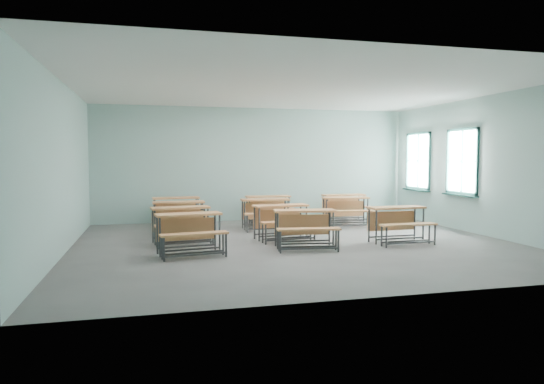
{
  "coord_description": "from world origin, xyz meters",
  "views": [
    {
      "loc": [
        -2.94,
        -9.56,
        1.78
      ],
      "look_at": [
        -0.22,
        1.2,
        1.0
      ],
      "focal_mm": 32.0,
      "sensor_mm": 36.0,
      "label": 1
    }
  ],
  "objects_px": {
    "desk_unit_r3c1": "(269,205)",
    "desk_unit_r3c2": "(345,203)",
    "desk_unit_r0c2": "(399,219)",
    "desk_unit_r2c2": "(347,207)",
    "desk_unit_r0c0": "(190,227)",
    "desk_unit_r2c0": "(179,212)",
    "desk_unit_r2c1": "(266,209)",
    "desk_unit_r3c0": "(177,207)",
    "desk_unit_r1c0": "(182,219)",
    "desk_unit_r0c1": "(305,223)",
    "desk_unit_r1c1": "(282,216)"
  },
  "relations": [
    {
      "from": "desk_unit_r2c1",
      "to": "desk_unit_r3c1",
      "type": "distance_m",
      "value": 1.03
    },
    {
      "from": "desk_unit_r0c0",
      "to": "desk_unit_r1c1",
      "type": "xyz_separation_m",
      "value": [
        2.09,
        1.17,
        0.0
      ]
    },
    {
      "from": "desk_unit_r2c1",
      "to": "desk_unit_r3c1",
      "type": "bearing_deg",
      "value": 73.59
    },
    {
      "from": "desk_unit_r3c1",
      "to": "desk_unit_r3c2",
      "type": "height_order",
      "value": "same"
    },
    {
      "from": "desk_unit_r1c0",
      "to": "desk_unit_r2c0",
      "type": "bearing_deg",
      "value": 81.8
    },
    {
      "from": "desk_unit_r3c1",
      "to": "desk_unit_r3c2",
      "type": "xyz_separation_m",
      "value": [
        2.2,
        -0.03,
        0.0
      ]
    },
    {
      "from": "desk_unit_r3c1",
      "to": "desk_unit_r0c0",
      "type": "bearing_deg",
      "value": -123.32
    },
    {
      "from": "desk_unit_r0c0",
      "to": "desk_unit_r1c1",
      "type": "height_order",
      "value": "same"
    },
    {
      "from": "desk_unit_r1c0",
      "to": "desk_unit_r3c1",
      "type": "height_order",
      "value": "same"
    },
    {
      "from": "desk_unit_r3c0",
      "to": "desk_unit_r0c1",
      "type": "bearing_deg",
      "value": -61.95
    },
    {
      "from": "desk_unit_r3c1",
      "to": "desk_unit_r0c1",
      "type": "bearing_deg",
      "value": -92.96
    },
    {
      "from": "desk_unit_r1c0",
      "to": "desk_unit_r0c2",
      "type": "bearing_deg",
      "value": -20.91
    },
    {
      "from": "desk_unit_r0c2",
      "to": "desk_unit_r3c0",
      "type": "height_order",
      "value": "same"
    },
    {
      "from": "desk_unit_r1c1",
      "to": "desk_unit_r2c1",
      "type": "xyz_separation_m",
      "value": [
        0.01,
        1.59,
        0.0
      ]
    },
    {
      "from": "desk_unit_r0c1",
      "to": "desk_unit_r1c1",
      "type": "bearing_deg",
      "value": 105.94
    },
    {
      "from": "desk_unit_r0c0",
      "to": "desk_unit_r0c1",
      "type": "xyz_separation_m",
      "value": [
        2.25,
        0.06,
        0.0
      ]
    },
    {
      "from": "desk_unit_r0c2",
      "to": "desk_unit_r3c1",
      "type": "relative_size",
      "value": 1.02
    },
    {
      "from": "desk_unit_r0c1",
      "to": "desk_unit_r2c1",
      "type": "distance_m",
      "value": 2.7
    },
    {
      "from": "desk_unit_r0c1",
      "to": "desk_unit_r3c0",
      "type": "relative_size",
      "value": 1.04
    },
    {
      "from": "desk_unit_r1c1",
      "to": "desk_unit_r3c0",
      "type": "height_order",
      "value": "same"
    },
    {
      "from": "desk_unit_r3c0",
      "to": "desk_unit_r1c0",
      "type": "bearing_deg",
      "value": -93.96
    },
    {
      "from": "desk_unit_r0c1",
      "to": "desk_unit_r3c2",
      "type": "relative_size",
      "value": 1.06
    },
    {
      "from": "desk_unit_r2c2",
      "to": "desk_unit_r1c1",
      "type": "bearing_deg",
      "value": -136.23
    },
    {
      "from": "desk_unit_r2c1",
      "to": "desk_unit_r3c0",
      "type": "bearing_deg",
      "value": 154.58
    },
    {
      "from": "desk_unit_r1c1",
      "to": "desk_unit_r2c2",
      "type": "relative_size",
      "value": 0.99
    },
    {
      "from": "desk_unit_r3c0",
      "to": "desk_unit_r3c2",
      "type": "height_order",
      "value": "same"
    },
    {
      "from": "desk_unit_r0c1",
      "to": "desk_unit_r1c0",
      "type": "height_order",
      "value": "same"
    },
    {
      "from": "desk_unit_r2c1",
      "to": "desk_unit_r1c1",
      "type": "bearing_deg",
      "value": -88.98
    },
    {
      "from": "desk_unit_r0c0",
      "to": "desk_unit_r3c0",
      "type": "xyz_separation_m",
      "value": [
        -0.04,
        3.84,
        0.0
      ]
    },
    {
      "from": "desk_unit_r0c1",
      "to": "desk_unit_r3c2",
      "type": "distance_m",
      "value": 4.35
    },
    {
      "from": "desk_unit_r2c2",
      "to": "desk_unit_r3c2",
      "type": "xyz_separation_m",
      "value": [
        0.35,
        0.92,
        0.0
      ]
    },
    {
      "from": "desk_unit_r2c0",
      "to": "desk_unit_r2c1",
      "type": "distance_m",
      "value": 2.17
    },
    {
      "from": "desk_unit_r3c0",
      "to": "desk_unit_r2c1",
      "type": "bearing_deg",
      "value": -30.07
    },
    {
      "from": "desk_unit_r2c0",
      "to": "desk_unit_r3c1",
      "type": "relative_size",
      "value": 1.0
    },
    {
      "from": "desk_unit_r0c0",
      "to": "desk_unit_r0c2",
      "type": "xyz_separation_m",
      "value": [
        4.35,
        0.17,
        0.0
      ]
    },
    {
      "from": "desk_unit_r3c0",
      "to": "desk_unit_r3c1",
      "type": "distance_m",
      "value": 2.46
    },
    {
      "from": "desk_unit_r1c0",
      "to": "desk_unit_r2c2",
      "type": "distance_m",
      "value": 4.62
    },
    {
      "from": "desk_unit_r0c2",
      "to": "desk_unit_r2c2",
      "type": "height_order",
      "value": "same"
    },
    {
      "from": "desk_unit_r2c1",
      "to": "desk_unit_r2c2",
      "type": "bearing_deg",
      "value": 2.2
    },
    {
      "from": "desk_unit_r2c2",
      "to": "desk_unit_r3c0",
      "type": "bearing_deg",
      "value": 173.54
    },
    {
      "from": "desk_unit_r2c1",
      "to": "desk_unit_r3c1",
      "type": "relative_size",
      "value": 1.01
    },
    {
      "from": "desk_unit_r0c0",
      "to": "desk_unit_r2c1",
      "type": "distance_m",
      "value": 3.47
    },
    {
      "from": "desk_unit_r3c2",
      "to": "desk_unit_r2c1",
      "type": "bearing_deg",
      "value": -160.68
    },
    {
      "from": "desk_unit_r3c2",
      "to": "desk_unit_r1c1",
      "type": "bearing_deg",
      "value": -136.29
    },
    {
      "from": "desk_unit_r1c0",
      "to": "desk_unit_r3c0",
      "type": "distance_m",
      "value": 2.6
    },
    {
      "from": "desk_unit_r0c2",
      "to": "desk_unit_r2c2",
      "type": "relative_size",
      "value": 0.95
    },
    {
      "from": "desk_unit_r3c0",
      "to": "desk_unit_r1c1",
      "type": "bearing_deg",
      "value": -54.62
    },
    {
      "from": "desk_unit_r2c2",
      "to": "desk_unit_r3c2",
      "type": "height_order",
      "value": "same"
    },
    {
      "from": "desk_unit_r0c0",
      "to": "desk_unit_r3c1",
      "type": "relative_size",
      "value": 1.08
    },
    {
      "from": "desk_unit_r2c2",
      "to": "desk_unit_r3c1",
      "type": "distance_m",
      "value": 2.09
    }
  ]
}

